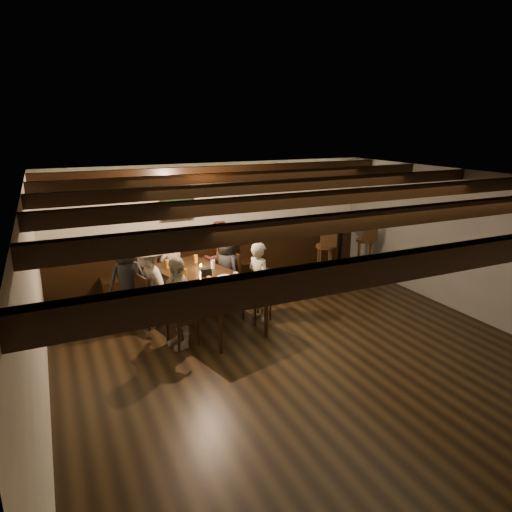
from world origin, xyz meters
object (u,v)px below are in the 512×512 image
chair_right_far (258,304)px  bar_stool_left (325,264)px  chair_right_near (225,289)px  high_top_table (340,243)px  bar_stool_right (364,258)px  chair_left_near (152,310)px  person_bench_left (128,281)px  person_left_far (178,302)px  person_right_far (259,281)px  person_left_near (149,285)px  dining_table (205,279)px  person_right_near (227,270)px  person_bench_centre (172,270)px  chair_left_far (181,328)px  person_bench_right (219,258)px

chair_right_far → bar_stool_left: size_ratio=0.73×
chair_right_near → high_top_table: 2.70m
bar_stool_left → bar_stool_right: (1.00, 0.05, 0.00)m
chair_right_near → chair_left_near: bearing=90.0°
chair_left_near → person_bench_left: size_ratio=0.65×
high_top_table → bar_stool_right: 0.61m
person_left_far → chair_right_near: bearing=121.5°
person_right_far → bar_stool_right: 3.06m
person_right_far → bar_stool_right: size_ratio=1.12×
chair_right_far → person_left_near: size_ratio=0.62×
chair_right_near → person_bench_left: size_ratio=0.69×
dining_table → person_left_far: bearing=-149.0°
person_right_far → chair_right_near: bearing=1.9°
high_top_table → person_bench_left: bearing=-176.6°
person_left_far → bar_stool_right: size_ratio=1.15×
dining_table → person_right_near: 0.88m
chair_left_near → bar_stool_left: (3.53, 0.44, 0.17)m
person_bench_centre → person_right_near: size_ratio=1.01×
person_bench_left → person_bench_centre: 0.91m
person_bench_centre → bar_stool_left: 3.01m
chair_right_near → chair_right_far: 0.90m
dining_table → chair_right_far: (0.81, -0.25, -0.48)m
chair_right_far → person_right_far: bearing=-90.0°
high_top_table → bar_stool_right: bearing=-17.4°
dining_table → chair_right_far: bearing=-32.1°
person_left_far → person_right_far: (1.45, 0.38, -0.02)m
person_bench_centre → chair_left_near: bearing=39.9°
person_left_far → high_top_table: (3.83, 1.53, 0.08)m
chair_left_near → person_left_far: size_ratio=0.64×
chair_right_near → person_bench_centre: (-0.85, 0.40, 0.35)m
dining_table → bar_stool_left: bearing=-0.3°
person_left_near → chair_right_near: bearing=90.0°
person_right_near → bar_stool_right: 3.12m
chair_right_far → person_right_near: bearing=-2.0°
chair_left_near → person_bench_left: bearing=-158.0°
chair_left_near → bar_stool_left: bearing=82.5°
chair_left_far → person_left_far: (-0.03, -0.01, 0.40)m
dining_table → person_bench_centre: bearing=90.0°
dining_table → chair_left_near: size_ratio=2.69×
dining_table → bar_stool_right: (3.72, 0.75, -0.31)m
person_bench_left → person_left_near: person_left_near is taller
chair_right_near → person_left_far: person_left_far is taller
person_left_far → chair_left_far: bearing=90.0°
person_left_far → person_right_far: person_left_far is taller
dining_table → person_bench_centre: (-0.26, 1.02, -0.11)m
bar_stool_left → person_bench_centre: bearing=-171.9°
person_bench_right → bar_stool_left: bearing=154.4°
chair_right_near → person_left_near: (-1.42, -0.37, 0.41)m
chair_right_near → bar_stool_left: bearing=-102.5°
dining_table → high_top_table: 3.35m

